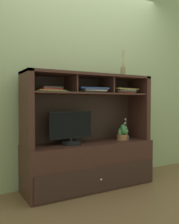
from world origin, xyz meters
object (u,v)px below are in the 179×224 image
(magazine_stack_centre, at_px, (92,90))
(tv_monitor, at_px, (71,130))
(potted_orchid, at_px, (126,136))
(diffuser_bottle, at_px, (123,71))
(potted_fern, at_px, (122,133))
(magazine_stack_left, at_px, (50,90))
(magazine_stack_right, at_px, (123,91))
(media_console, at_px, (89,153))

(magazine_stack_centre, bearing_deg, tv_monitor, 175.26)
(potted_orchid, bearing_deg, diffuser_bottle, 122.64)
(potted_fern, bearing_deg, magazine_stack_left, 179.92)
(tv_monitor, distance_m, diffuser_bottle, 1.03)
(potted_orchid, height_order, magazine_stack_right, magazine_stack_right)
(magazine_stack_left, bearing_deg, potted_orchid, 0.07)
(potted_orchid, xyz_separation_m, magazine_stack_left, (-1.02, -0.00, 0.56))
(diffuser_bottle, bearing_deg, magazine_stack_centre, -173.43)
(tv_monitor, bearing_deg, magazine_stack_centre, -4.74)
(media_console, distance_m, potted_orchid, 0.55)
(magazine_stack_centre, xyz_separation_m, magazine_stack_right, (0.46, 0.01, 0.00))
(tv_monitor, height_order, magazine_stack_left, magazine_stack_left)
(potted_fern, distance_m, magazine_stack_right, 0.54)
(potted_fern, xyz_separation_m, diffuser_bottle, (0.03, 0.04, 0.79))
(diffuser_bottle, bearing_deg, magazine_stack_left, -177.97)
(magazine_stack_centre, distance_m, diffuser_bottle, 0.56)
(media_console, bearing_deg, magazine_stack_right, -3.79)
(tv_monitor, xyz_separation_m, potted_fern, (0.72, -0.00, -0.08))
(potted_fern, bearing_deg, magazine_stack_centre, -177.47)
(potted_orchid, xyz_separation_m, magazine_stack_right, (-0.06, -0.01, 0.57))
(magazine_stack_centre, relative_size, diffuser_bottle, 1.08)
(potted_fern, height_order, magazine_stack_centre, magazine_stack_centre)
(potted_orchid, bearing_deg, media_console, 178.13)
(media_console, relative_size, potted_fern, 7.88)
(potted_orchid, bearing_deg, magazine_stack_centre, -177.45)
(magazine_stack_left, bearing_deg, tv_monitor, -0.13)
(potted_fern, relative_size, magazine_stack_centre, 0.53)
(tv_monitor, distance_m, magazine_stack_right, 0.85)
(magazine_stack_left, height_order, diffuser_bottle, diffuser_bottle)
(media_console, height_order, magazine_stack_left, media_console)
(media_console, xyz_separation_m, potted_orchid, (0.53, -0.02, 0.17))
(tv_monitor, xyz_separation_m, diffuser_bottle, (0.75, 0.04, 0.70))
(diffuser_bottle, bearing_deg, tv_monitor, -177.26)
(potted_orchid, xyz_separation_m, magazine_stack_centre, (-0.52, -0.02, 0.57))
(tv_monitor, distance_m, magazine_stack_centre, 0.52)
(media_console, bearing_deg, potted_orchid, -1.87)
(magazine_stack_left, distance_m, magazine_stack_centre, 0.50)
(potted_fern, bearing_deg, potted_orchid, 2.70)
(potted_fern, bearing_deg, tv_monitor, 179.94)
(magazine_stack_centre, bearing_deg, magazine_stack_right, 1.16)
(media_console, relative_size, tv_monitor, 3.00)
(media_console, xyz_separation_m, magazine_stack_centre, (0.01, -0.04, 0.74))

